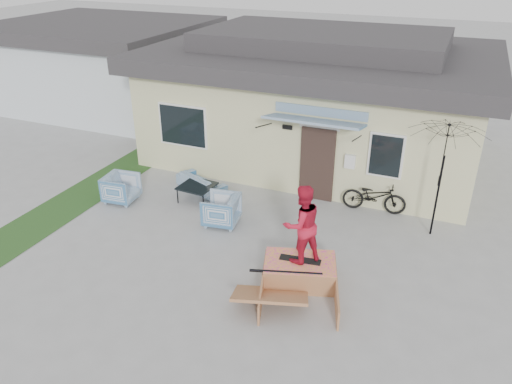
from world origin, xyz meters
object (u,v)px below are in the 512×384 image
at_px(loveseat, 201,180).
at_px(coffee_table, 197,192).
at_px(armchair_right, 221,208).
at_px(patio_umbrella, 442,170).
at_px(bicycle, 375,193).
at_px(skateboard, 300,259).
at_px(skater, 302,223).
at_px(armchair_left, 121,187).
at_px(skate_ramp, 300,271).

distance_m(loveseat, coffee_table, 0.64).
bearing_deg(armchair_right, patio_umbrella, 98.62).
height_order(bicycle, skateboard, bicycle).
height_order(armchair_right, coffee_table, armchair_right).
relative_size(patio_umbrella, skater, 1.28).
bearing_deg(bicycle, coffee_table, 99.72).
bearing_deg(armchair_left, patio_umbrella, -85.43).
bearing_deg(skate_ramp, bicycle, 59.90).
height_order(loveseat, bicycle, bicycle).
bearing_deg(bicycle, skate_ramp, 161.97).
distance_m(patio_umbrella, skateboard, 4.09).
bearing_deg(skate_ramp, loveseat, 125.27).
xyz_separation_m(loveseat, armchair_left, (-1.71, -1.49, 0.11)).
relative_size(bicycle, skateboard, 1.91).
height_order(loveseat, skateboard, loveseat).
xyz_separation_m(coffee_table, skate_ramp, (3.84, -2.48, 0.03)).
height_order(bicycle, skater, skater).
bearing_deg(coffee_table, armchair_right, -37.60).
height_order(coffee_table, skate_ramp, skate_ramp).
bearing_deg(bicycle, armchair_left, 102.68).
distance_m(bicycle, skateboard, 3.79).
bearing_deg(skate_ramp, patio_umbrella, 34.98).
relative_size(armchair_left, coffee_table, 0.96).
relative_size(armchair_left, skater, 0.50).
distance_m(loveseat, patio_umbrella, 6.60).
bearing_deg(skate_ramp, skateboard, 90.00).
bearing_deg(skate_ramp, armchair_right, 132.14).
bearing_deg(loveseat, patio_umbrella, -157.04).
distance_m(armchair_left, skate_ramp, 5.97).
relative_size(coffee_table, skateboard, 1.03).
relative_size(armchair_left, skate_ramp, 0.43).
relative_size(armchair_right, skater, 0.51).
relative_size(bicycle, skate_ramp, 0.85).
relative_size(skate_ramp, skater, 1.15).
xyz_separation_m(bicycle, skate_ramp, (-0.84, -3.74, -0.29)).
distance_m(loveseat, skater, 5.16).
xyz_separation_m(armchair_left, skater, (5.74, -1.55, 0.98)).
distance_m(armchair_right, skate_ramp, 3.06).
xyz_separation_m(armchair_right, coffee_table, (-1.22, 0.94, -0.22)).
distance_m(coffee_table, bicycle, 4.86).
xyz_separation_m(coffee_table, skater, (3.83, -2.44, 1.19)).
xyz_separation_m(loveseat, bicycle, (4.89, 0.66, 0.22)).
height_order(loveseat, coffee_table, loveseat).
bearing_deg(loveseat, armchair_left, 63.69).
bearing_deg(armchair_right, skateboard, 51.46).
relative_size(armchair_right, skate_ramp, 0.44).
xyz_separation_m(patio_umbrella, skateboard, (-2.42, -3.07, -1.23)).
relative_size(loveseat, armchair_right, 1.87).
xyz_separation_m(armchair_left, skateboard, (5.74, -1.55, 0.09)).
bearing_deg(skater, patio_umbrella, -175.38).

